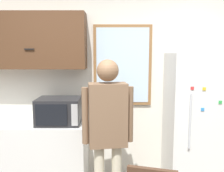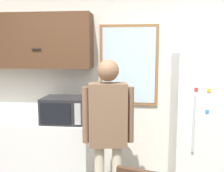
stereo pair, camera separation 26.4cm
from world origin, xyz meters
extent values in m
cube|color=silver|center=(0.00, 1.78, 1.35)|extent=(6.00, 0.06, 2.70)
cube|color=silver|center=(-1.15, 1.44, 0.46)|extent=(2.09, 0.61, 0.93)
cube|color=#51331E|center=(-1.15, 1.59, 1.97)|extent=(2.09, 0.31, 0.71)
cube|color=black|center=(-0.79, 1.43, 1.86)|extent=(0.12, 0.01, 0.01)
cube|color=#232326|center=(-0.44, 1.39, 1.09)|extent=(0.53, 0.40, 0.33)
cube|color=black|center=(-0.48, 1.19, 1.09)|extent=(0.37, 0.01, 0.25)
cube|color=#B2B2B2|center=(-0.21, 1.19, 1.09)|extent=(0.07, 0.01, 0.26)
cube|color=brown|center=(0.18, 0.94, 1.16)|extent=(0.43, 0.27, 0.68)
sphere|color=#8C6647|center=(0.18, 0.94, 1.63)|extent=(0.23, 0.23, 0.23)
cylinder|color=brown|center=(-0.06, 0.90, 1.16)|extent=(0.07, 0.07, 0.61)
cylinder|color=brown|center=(0.42, 0.97, 1.16)|extent=(0.07, 0.07, 0.61)
cube|color=white|center=(1.32, 1.41, 0.91)|extent=(0.76, 0.66, 1.82)
cylinder|color=silver|center=(1.11, 1.06, 1.05)|extent=(0.02, 0.02, 0.64)
cube|color=#338CDB|center=(1.25, 1.08, 1.19)|extent=(0.04, 0.01, 0.04)
cube|color=red|center=(1.12, 1.08, 1.43)|extent=(0.04, 0.01, 0.04)
cube|color=yellow|center=(1.25, 1.08, 1.42)|extent=(0.04, 0.01, 0.04)
cube|color=olive|center=(0.37, 1.74, 1.64)|extent=(0.79, 0.04, 1.09)
cube|color=silver|center=(0.37, 1.71, 1.64)|extent=(0.71, 0.01, 1.01)
camera|label=1|loc=(0.23, -1.66, 1.83)|focal=40.00mm
camera|label=2|loc=(0.49, -1.65, 1.83)|focal=40.00mm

